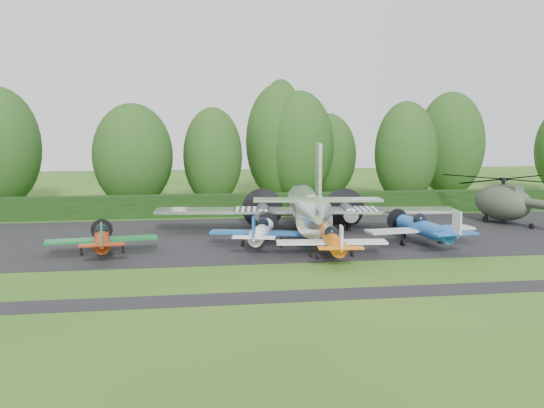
{
  "coord_description": "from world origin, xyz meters",
  "views": [
    {
      "loc": [
        -6.58,
        -34.2,
        8.29
      ],
      "look_at": [
        0.0,
        9.71,
        2.5
      ],
      "focal_mm": 40.0,
      "sensor_mm": 36.0,
      "label": 1
    }
  ],
  "objects": [
    {
      "name": "tree_0",
      "position": [
        24.61,
        32.97,
        6.08
      ],
      "size": [
        7.81,
        7.81,
        12.17
      ],
      "color": "black",
      "rests_on": "ground"
    },
    {
      "name": "taxiway_verge",
      "position": [
        0.0,
        -6.0,
        0.0
      ],
      "size": [
        70.0,
        2.0,
        0.0
      ],
      "primitive_type": "cube",
      "color": "black",
      "rests_on": "ground"
    },
    {
      "name": "tree_10",
      "position": [
        5.04,
        36.37,
        6.79
      ],
      "size": [
        5.57,
        5.57,
        13.63
      ],
      "color": "black",
      "rests_on": "ground"
    },
    {
      "name": "helicopter",
      "position": [
        20.21,
        12.98,
        2.1
      ],
      "size": [
        12.13,
        14.2,
        3.91
      ],
      "rotation": [
        0.0,
        0.0,
        -0.25
      ],
      "color": "#3A4334",
      "rests_on": "ground"
    },
    {
      "name": "tree_4",
      "position": [
        4.2,
        32.48,
        6.44
      ],
      "size": [
        7.4,
        7.4,
        12.91
      ],
      "color": "black",
      "rests_on": "ground"
    },
    {
      "name": "apron",
      "position": [
        0.0,
        10.0,
        0.0
      ],
      "size": [
        70.0,
        18.0,
        0.01
      ],
      "primitive_type": "cube",
      "color": "black",
      "rests_on": "ground"
    },
    {
      "name": "tree_5",
      "position": [
        -11.43,
        28.46,
        5.24
      ],
      "size": [
        8.05,
        8.05,
        10.51
      ],
      "color": "black",
      "rests_on": "ground"
    },
    {
      "name": "hedgerow",
      "position": [
        0.0,
        21.0,
        0.0
      ],
      "size": [
        90.0,
        1.6,
        2.0
      ],
      "primitive_type": "cube",
      "color": "black",
      "rests_on": "ground"
    },
    {
      "name": "light_plane_white",
      "position": [
        -1.31,
        5.83,
        1.15
      ],
      "size": [
        7.18,
        7.55,
        2.76
      ],
      "rotation": [
        0.0,
        0.0,
        0.27
      ],
      "color": "white",
      "rests_on": "ground"
    },
    {
      "name": "light_plane_blue",
      "position": [
        9.89,
        4.84,
        1.26
      ],
      "size": [
        7.89,
        8.3,
        3.03
      ],
      "rotation": [
        0.0,
        0.0,
        -0.13
      ],
      "color": "#1B56A7",
      "rests_on": "ground"
    },
    {
      "name": "tree_2",
      "position": [
        -3.3,
        29.48,
        5.07
      ],
      "size": [
        6.18,
        6.18,
        10.17
      ],
      "color": "black",
      "rests_on": "ground"
    },
    {
      "name": "light_plane_orange",
      "position": [
        2.68,
        2.04,
        1.12
      ],
      "size": [
        6.98,
        7.33,
        2.68
      ],
      "rotation": [
        0.0,
        0.0,
        0.11
      ],
      "color": "orange",
      "rests_on": "ground"
    },
    {
      "name": "light_plane_red",
      "position": [
        -11.69,
        5.01,
        1.12
      ],
      "size": [
        7.0,
        7.36,
        2.69
      ],
      "rotation": [
        0.0,
        0.0,
        -0.13
      ],
      "color": "maroon",
      "rests_on": "ground"
    },
    {
      "name": "tree_9",
      "position": [
        10.07,
        33.92,
        4.83
      ],
      "size": [
        6.64,
        6.64,
        9.67
      ],
      "color": "black",
      "rests_on": "ground"
    },
    {
      "name": "tree_1",
      "position": [
        16.9,
        27.03,
        5.4
      ],
      "size": [
        6.56,
        6.56,
        10.82
      ],
      "color": "black",
      "rests_on": "ground"
    },
    {
      "name": "tree_11",
      "position": [
        6.22,
        31.43,
        6.03
      ],
      "size": [
        7.69,
        7.69,
        12.07
      ],
      "color": "black",
      "rests_on": "ground"
    },
    {
      "name": "ground",
      "position": [
        0.0,
        0.0,
        0.0
      ],
      "size": [
        160.0,
        160.0,
        0.0
      ],
      "primitive_type": "plane",
      "color": "#285718",
      "rests_on": "ground"
    },
    {
      "name": "transport_plane",
      "position": [
        2.84,
        10.21,
        2.08
      ],
      "size": [
        23.31,
        17.88,
        7.47
      ],
      "rotation": [
        0.0,
        0.0,
        0.13
      ],
      "color": "white",
      "rests_on": "ground"
    }
  ]
}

